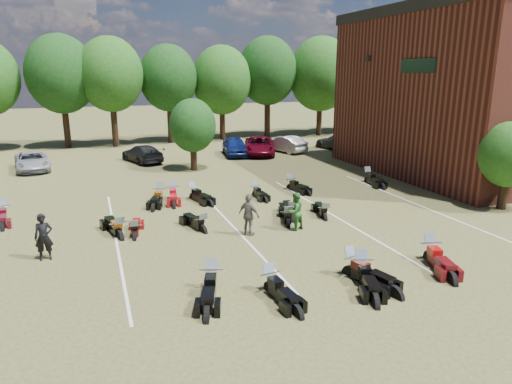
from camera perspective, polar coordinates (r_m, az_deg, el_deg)
name	(u,v)px	position (r m, az deg, el deg)	size (l,w,h in m)	color
ground	(325,241)	(18.88, 8.59, -6.05)	(160.00, 160.00, 0.00)	brown
car_2	(32,161)	(35.37, -26.20, 3.47)	(2.12, 4.59, 1.28)	#95979D
car_3	(142,154)	(35.75, -14.01, 4.69)	(1.82, 4.48, 1.30)	black
car_4	(235,146)	(37.45, -2.64, 5.71)	(1.77, 4.39, 1.50)	navy
car_5	(285,144)	(39.23, 3.65, 6.03)	(1.46, 4.19, 1.38)	#B9B9B4
car_6	(259,146)	(37.84, 0.42, 5.80)	(2.44, 5.30, 1.47)	#5C0517
car_7	(338,142)	(41.07, 10.20, 6.19)	(1.87, 4.61, 1.34)	#323336
person_black	(44,237)	(18.28, -25.01, -5.13)	(0.64, 0.42, 1.75)	black
person_green	(295,211)	(19.74, 4.91, -2.44)	(0.81, 0.63, 1.67)	#2C6927
person_grey	(249,215)	(19.02, -0.89, -2.89)	(1.04, 0.43, 1.78)	#605C53
motorcycle_2	(270,292)	(14.63, 1.76, -12.33)	(0.72, 2.28, 1.27)	black
motorcycle_3	(212,289)	(14.83, -5.55, -12.00)	(0.78, 2.45, 1.37)	black
motorcycle_4	(361,279)	(15.84, 12.95, -10.51)	(0.79, 2.46, 1.37)	black
motorcycle_5	(351,276)	(15.97, 11.78, -10.22)	(0.81, 2.53, 1.41)	black
motorcycle_6	(429,260)	(17.96, 20.79, -8.01)	(0.80, 2.52, 1.40)	#4B0A0F
motorcycle_7	(135,239)	(19.55, -14.87, -5.66)	(0.67, 2.11, 1.18)	maroon
motorcycle_8	(120,238)	(19.74, -16.62, -5.59)	(0.79, 2.48, 1.38)	black
motorcycle_9	(203,232)	(19.78, -6.67, -5.00)	(0.71, 2.23, 1.24)	black
motorcycle_10	(288,226)	(20.47, 4.04, -4.24)	(0.76, 2.38, 1.33)	black
motorcycle_11	(325,219)	(21.54, 8.57, -3.39)	(0.67, 2.11, 1.18)	black
motorcycle_12	(292,221)	(21.18, 4.48, -3.59)	(0.77, 2.41, 1.35)	black
motorcycle_14	(4,219)	(24.38, -28.95, -2.97)	(0.74, 2.33, 1.30)	#440912
motorcycle_15	(173,199)	(25.14, -10.34, -0.81)	(0.76, 2.39, 1.33)	maroon
motorcycle_16	(193,199)	(24.87, -7.83, -0.88)	(0.75, 2.36, 1.32)	black
motorcycle_17	(160,201)	(24.82, -11.87, -1.10)	(0.77, 2.42, 1.35)	black
motorcycle_18	(255,196)	(25.34, -0.11, -0.44)	(0.64, 2.02, 1.13)	black
motorcycle_19	(290,189)	(26.76, 4.33, 0.34)	(0.71, 2.24, 1.25)	black
motorcycle_20	(368,182)	(29.20, 13.79, 1.18)	(0.77, 2.42, 1.35)	black
tree_line	(171,75)	(45.09, -10.54, 14.13)	(56.00, 6.00, 9.79)	black
young_tree_near_building	(509,155)	(25.48, 29.04, 4.11)	(2.80, 2.80, 4.16)	black
young_tree_midfield	(193,126)	(31.84, -7.93, 8.23)	(3.20, 3.20, 4.70)	black
parking_lines	(233,226)	(20.39, -2.92, -4.28)	(20.10, 14.00, 0.01)	silver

